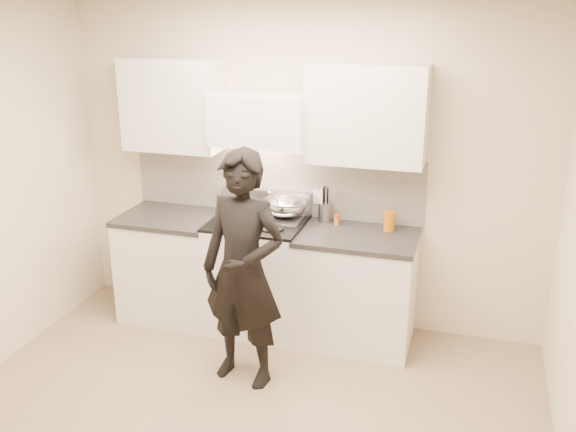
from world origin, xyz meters
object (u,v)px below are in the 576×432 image
Objects in this scene: utensil_crock at (325,211)px; person at (243,270)px; stove at (258,274)px; counter_right at (356,288)px; wok at (286,205)px.

person is at bearing -108.91° from utensil_crock.
person is at bearing -77.75° from stove.
counter_right is (0.83, 0.00, -0.01)m from stove.
utensil_crock reaches higher than counter_right.
stove is 0.83m from counter_right.
stove is 2.18× the size of wok.
wok is at bearing 35.91° from stove.
utensil_crock is 0.17× the size of person.
counter_right is at bearing -35.19° from utensil_crock.
counter_right is 2.09× the size of wok.
wok is at bearing 97.39° from person.
stove is 1.04× the size of counter_right.
stove is 0.88m from person.
wok is (0.20, 0.14, 0.58)m from stove.
utensil_crock is at bearing 14.87° from wok.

